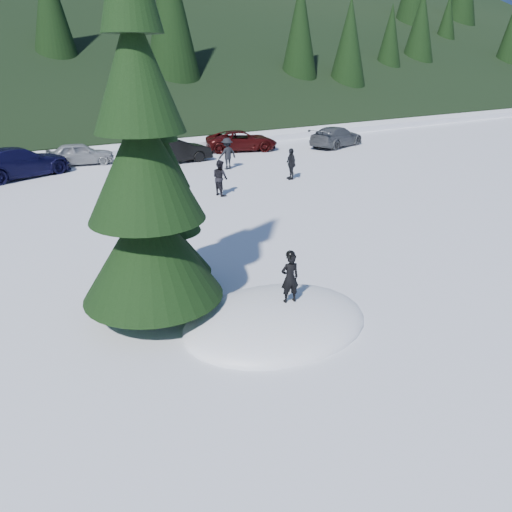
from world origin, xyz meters
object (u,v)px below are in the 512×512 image
adult_0 (220,178)px  car_5 (175,151)px  spruce_short (166,210)px  adult_2 (227,154)px  car_7 (336,137)px  car_3 (18,162)px  car_4 (80,154)px  spruce_tall (145,178)px  car_6 (242,141)px  child_skier (290,278)px  adult_1 (291,164)px

adult_0 → car_5: size_ratio=0.37×
spruce_short → adult_2: size_ratio=3.18×
adult_2 → car_7: (9.99, 2.41, -0.17)m
adult_2 → car_5: adult_2 is taller
car_3 → car_4: car_3 is taller
spruce_tall → car_6: spruce_tall is taller
car_3 → car_7: (19.91, -1.64, -0.10)m
child_skier → adult_1: child_skier is taller
adult_2 → car_6: bearing=-132.9°
adult_0 → car_5: 8.06m
adult_2 → car_3: (-9.92, 4.05, -0.08)m
spruce_short → spruce_tall: bearing=-125.5°
child_skier → adult_0: (4.22, 10.81, -0.29)m
spruce_short → adult_0: (5.76, 7.56, -1.32)m
spruce_tall → adult_1: size_ratio=5.56×
car_6 → adult_2: bearing=161.3°
car_3 → car_7: 19.98m
car_6 → car_7: 6.63m
adult_1 → spruce_short: bearing=-38.8°
spruce_short → car_4: size_ratio=1.46×
car_5 → car_7: size_ratio=0.91×
spruce_tall → car_4: 19.72m
adult_1 → car_6: 8.70m
adult_2 → child_skier: bearing=61.1°
spruce_short → car_5: bearing=65.0°
child_skier → adult_1: (8.72, 11.63, -0.30)m
adult_1 → car_5: 7.73m
child_skier → adult_0: 11.61m
spruce_short → car_3: size_ratio=1.01×
spruce_tall → car_6: size_ratio=1.85×
spruce_tall → adult_1: spruce_tall is taller
spruce_short → car_3: spruce_short is taller
car_3 → adult_2: bearing=-132.0°
spruce_short → adult_1: 13.32m
adult_0 → car_7: size_ratio=0.34×
car_3 → car_4: bearing=-85.7°
car_6 → car_7: (6.27, -2.16, 0.03)m
car_3 → adult_0: bearing=-161.5°
spruce_short → car_5: size_ratio=1.28×
adult_1 → car_6: (2.26, 8.40, -0.13)m
car_7 → car_3: bearing=68.8°
spruce_tall → car_3: (-0.11, 17.67, -2.55)m
spruce_tall → car_7: spruce_tall is taller
spruce_short → child_skier: size_ratio=4.54×
spruce_short → adult_2: (8.81, 12.22, -1.26)m
adult_2 → car_4: size_ratio=0.46×
adult_0 → adult_2: bearing=-41.3°
spruce_tall → car_3: bearing=90.4°
car_3 → car_4: (3.51, 1.57, -0.14)m
adult_0 → adult_1: 4.57m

